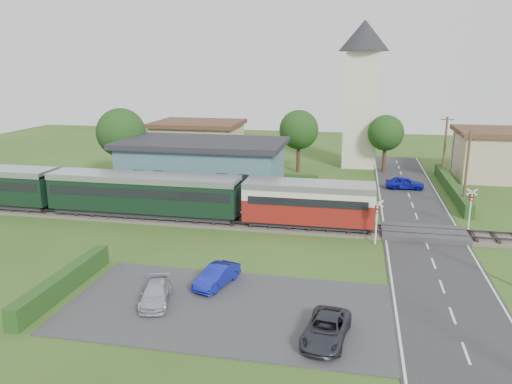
% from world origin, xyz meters
% --- Properties ---
extents(ground, '(120.00, 120.00, 0.00)m').
position_xyz_m(ground, '(0.00, 0.00, 0.00)').
color(ground, '#2D4C19').
extents(railway_track, '(76.00, 3.20, 0.49)m').
position_xyz_m(railway_track, '(0.00, 2.00, 0.11)').
color(railway_track, '#4C443D').
rests_on(railway_track, ground).
extents(road, '(6.00, 70.00, 0.05)m').
position_xyz_m(road, '(10.00, 0.00, 0.03)').
color(road, '#28282B').
rests_on(road, ground).
extents(car_park, '(17.00, 9.00, 0.08)m').
position_xyz_m(car_park, '(-1.50, -12.00, 0.04)').
color(car_park, '#333335').
rests_on(car_park, ground).
extents(crossing_deck, '(6.20, 3.40, 0.45)m').
position_xyz_m(crossing_deck, '(10.00, 2.00, 0.23)').
color(crossing_deck, '#333335').
rests_on(crossing_deck, ground).
extents(platform, '(30.00, 3.00, 0.45)m').
position_xyz_m(platform, '(-10.00, 5.20, 0.23)').
color(platform, gray).
rests_on(platform, ground).
extents(equipment_hut, '(2.30, 2.30, 2.55)m').
position_xyz_m(equipment_hut, '(-18.00, 5.20, 1.75)').
color(equipment_hut, beige).
rests_on(equipment_hut, platform).
extents(station_building, '(16.00, 9.00, 5.30)m').
position_xyz_m(station_building, '(-10.00, 10.99, 2.69)').
color(station_building, '#436471').
rests_on(station_building, ground).
extents(train, '(43.20, 2.90, 3.40)m').
position_xyz_m(train, '(-15.45, 2.00, 2.18)').
color(train, '#232328').
rests_on(train, ground).
extents(church_tower, '(6.00, 6.00, 17.60)m').
position_xyz_m(church_tower, '(5.00, 28.00, 10.23)').
color(church_tower, beige).
rests_on(church_tower, ground).
extents(house_west, '(10.80, 8.80, 5.50)m').
position_xyz_m(house_west, '(-15.00, 25.00, 2.79)').
color(house_west, tan).
rests_on(house_west, ground).
extents(house_east, '(8.80, 8.80, 5.50)m').
position_xyz_m(house_east, '(20.00, 24.00, 2.80)').
color(house_east, tan).
rests_on(house_east, ground).
extents(hedge_carpark, '(0.80, 9.00, 1.20)m').
position_xyz_m(hedge_carpark, '(-11.00, -12.00, 0.60)').
color(hedge_carpark, '#193814').
rests_on(hedge_carpark, ground).
extents(hedge_roadside, '(0.80, 18.00, 1.20)m').
position_xyz_m(hedge_roadside, '(14.20, 16.00, 0.60)').
color(hedge_roadside, '#193814').
rests_on(hedge_roadside, ground).
extents(hedge_station, '(22.00, 0.80, 1.30)m').
position_xyz_m(hedge_station, '(-10.00, 15.50, 0.65)').
color(hedge_station, '#193814').
rests_on(hedge_station, ground).
extents(tree_a, '(5.20, 5.20, 8.00)m').
position_xyz_m(tree_a, '(-20.00, 14.00, 5.38)').
color(tree_a, '#332316').
rests_on(tree_a, ground).
extents(tree_b, '(4.60, 4.60, 7.34)m').
position_xyz_m(tree_b, '(-2.00, 23.00, 5.02)').
color(tree_b, '#332316').
rests_on(tree_b, ground).
extents(tree_c, '(4.20, 4.20, 6.78)m').
position_xyz_m(tree_c, '(8.00, 25.00, 4.65)').
color(tree_c, '#332316').
rests_on(tree_c, ground).
extents(utility_pole_c, '(1.40, 0.22, 7.00)m').
position_xyz_m(utility_pole_c, '(14.20, 10.00, 3.63)').
color(utility_pole_c, '#473321').
rests_on(utility_pole_c, ground).
extents(utility_pole_d, '(1.40, 0.22, 7.00)m').
position_xyz_m(utility_pole_d, '(14.20, 22.00, 3.63)').
color(utility_pole_d, '#473321').
rests_on(utility_pole_d, ground).
extents(crossing_signal_near, '(0.84, 0.28, 3.28)m').
position_xyz_m(crossing_signal_near, '(6.40, -0.41, 2.14)').
color(crossing_signal_near, silver).
rests_on(crossing_signal_near, ground).
extents(crossing_signal_far, '(0.84, 0.28, 3.28)m').
position_xyz_m(crossing_signal_far, '(13.60, 4.39, 2.14)').
color(crossing_signal_far, silver).
rests_on(crossing_signal_far, ground).
extents(streetlamp_west, '(0.30, 0.30, 5.15)m').
position_xyz_m(streetlamp_west, '(-22.00, 20.00, 3.04)').
color(streetlamp_west, '#3F3F47').
rests_on(streetlamp_west, ground).
extents(streetlamp_east, '(0.30, 0.30, 5.15)m').
position_xyz_m(streetlamp_east, '(16.00, 27.00, 3.04)').
color(streetlamp_east, '#3F3F47').
rests_on(streetlamp_east, ground).
extents(car_on_road, '(3.90, 1.72, 1.30)m').
position_xyz_m(car_on_road, '(9.76, 16.58, 0.70)').
color(car_on_road, '#0F139F').
rests_on(car_on_road, road).
extents(car_park_blue, '(2.15, 3.73, 1.16)m').
position_xyz_m(car_park_blue, '(-2.77, -9.50, 0.66)').
color(car_park_blue, '#121A96').
rests_on(car_park_blue, car_park).
extents(car_park_silver, '(2.30, 3.81, 1.03)m').
position_xyz_m(car_park_silver, '(-5.40, -12.23, 0.60)').
color(car_park_silver, '#A9ADBD').
rests_on(car_park_silver, car_park).
extents(car_park_dark, '(2.36, 4.21, 1.11)m').
position_xyz_m(car_park_dark, '(3.81, -14.20, 0.64)').
color(car_park_dark, '#2A2B34').
rests_on(car_park_dark, car_park).
extents(pedestrian_near, '(0.62, 0.44, 1.61)m').
position_xyz_m(pedestrian_near, '(-1.81, 4.69, 1.25)').
color(pedestrian_near, gray).
rests_on(pedestrian_near, platform).
extents(pedestrian_far, '(0.79, 0.90, 1.54)m').
position_xyz_m(pedestrian_far, '(-14.18, 4.44, 1.22)').
color(pedestrian_far, gray).
rests_on(pedestrian_far, platform).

